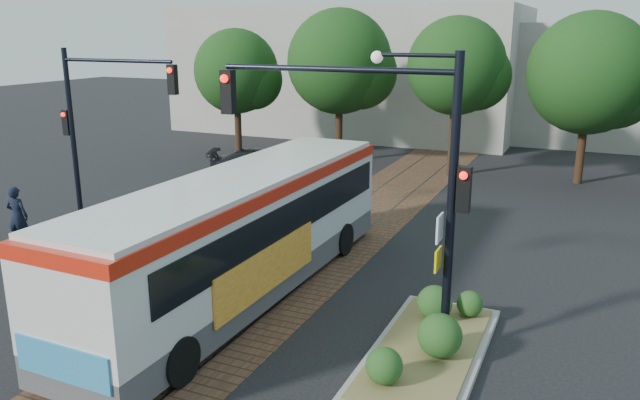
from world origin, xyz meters
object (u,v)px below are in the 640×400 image
at_px(traffic_island, 429,341).
at_px(signal_pole_left, 95,111).
at_px(signal_pole_main, 392,156).
at_px(parked_car, 263,165).
at_px(city_bus, 244,228).
at_px(officer, 17,216).

height_order(traffic_island, signal_pole_left, signal_pole_left).
distance_m(signal_pole_main, parked_car, 16.19).
xyz_separation_m(city_bus, signal_pole_left, (-8.05, 3.62, 2.11)).
relative_size(signal_pole_main, signal_pole_left, 1.00).
height_order(signal_pole_left, parked_car, signal_pole_left).
distance_m(city_bus, signal_pole_main, 4.97).
distance_m(city_bus, signal_pole_left, 9.07).
relative_size(traffic_island, officer, 2.76).
bearing_deg(signal_pole_main, signal_pole_left, 158.55).
height_order(signal_pole_left, officer, signal_pole_left).
xyz_separation_m(signal_pole_left, officer, (-0.43, -3.27, -2.92)).
xyz_separation_m(city_bus, signal_pole_main, (4.18, -1.19, 2.40)).
distance_m(traffic_island, parked_car, 16.51).
xyz_separation_m(traffic_island, parked_car, (-10.84, 12.44, 0.37)).
relative_size(officer, parked_car, 0.39).
relative_size(city_bus, parked_car, 2.44).
xyz_separation_m(signal_pole_main, parked_car, (-9.88, 12.36, -3.45)).
bearing_deg(officer, signal_pole_left, -110.52).
xyz_separation_m(city_bus, traffic_island, (5.14, -1.28, -1.43)).
height_order(traffic_island, officer, officer).
height_order(city_bus, parked_car, city_bus).
xyz_separation_m(traffic_island, signal_pole_main, (-0.96, 0.09, 3.83)).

